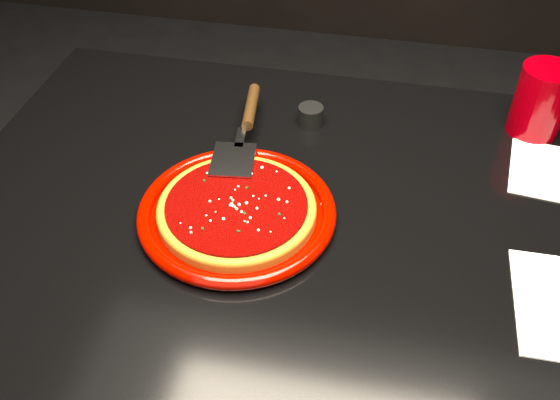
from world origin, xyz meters
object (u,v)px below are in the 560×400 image
object	(u,v)px
table	(317,354)
ramekin	(311,115)
plate	(237,212)
cup	(541,101)
pizza_server	(244,130)

from	to	relation	value
table	ramekin	world-z (taller)	ramekin
plate	cup	bearing A→B (deg)	35.10
pizza_server	plate	bearing A→B (deg)	-86.99
table	plate	size ratio (longest dim) A/B	4.00
table	pizza_server	world-z (taller)	pizza_server
table	pizza_server	xyz separation A→B (m)	(-0.16, 0.14, 0.41)
ramekin	cup	bearing A→B (deg)	8.38
cup	ramekin	size ratio (longest dim) A/B	2.80
ramekin	table	bearing A→B (deg)	-74.42
table	cup	xyz separation A→B (m)	(0.32, 0.29, 0.44)
plate	ramekin	size ratio (longest dim) A/B	6.71
pizza_server	ramekin	xyz separation A→B (m)	(0.10, 0.09, -0.02)
table	cup	world-z (taller)	cup
pizza_server	cup	xyz separation A→B (m)	(0.49, 0.15, 0.02)
table	ramekin	bearing A→B (deg)	105.58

